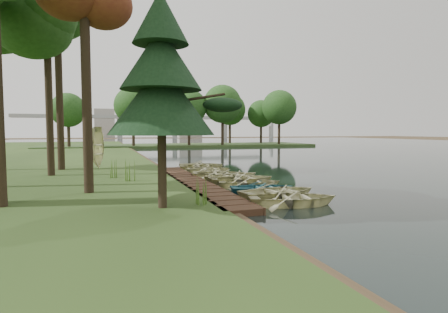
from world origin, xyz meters
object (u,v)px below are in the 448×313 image
object	(u,v)px
rowboat_0	(293,196)
boardwalk	(193,184)
stored_rowboat	(98,164)
rowboat_1	(279,190)
rowboat_2	(262,186)
pine_tree	(161,77)

from	to	relation	value
rowboat_0	boardwalk	bearing A→B (deg)	33.58
stored_rowboat	rowboat_0	bearing A→B (deg)	-121.76
boardwalk	stored_rowboat	distance (m)	10.13
boardwalk	rowboat_1	world-z (taller)	rowboat_1
boardwalk	stored_rowboat	size ratio (longest dim) A/B	5.22
rowboat_2	pine_tree	size ratio (longest dim) A/B	0.40
rowboat_1	pine_tree	size ratio (longest dim) A/B	0.48
boardwalk	rowboat_0	distance (m)	7.21
rowboat_1	rowboat_2	distance (m)	1.62
rowboat_0	rowboat_1	xyz separation A→B (m)	(0.16, 1.55, 0.01)
rowboat_2	stored_rowboat	xyz separation A→B (m)	(-7.69, 12.33, 0.25)
rowboat_0	rowboat_2	world-z (taller)	rowboat_0
rowboat_0	rowboat_1	bearing A→B (deg)	6.63
rowboat_1	pine_tree	world-z (taller)	pine_tree
pine_tree	stored_rowboat	bearing A→B (deg)	98.61
stored_rowboat	pine_tree	size ratio (longest dim) A/B	0.40
boardwalk	stored_rowboat	xyz separation A→B (m)	(-5.05, 8.77, 0.47)
rowboat_0	stored_rowboat	size ratio (longest dim) A/B	1.19
rowboat_0	pine_tree	world-z (taller)	pine_tree
boardwalk	stored_rowboat	world-z (taller)	stored_rowboat
pine_tree	rowboat_0	bearing A→B (deg)	-0.48
rowboat_1	stored_rowboat	world-z (taller)	stored_rowboat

